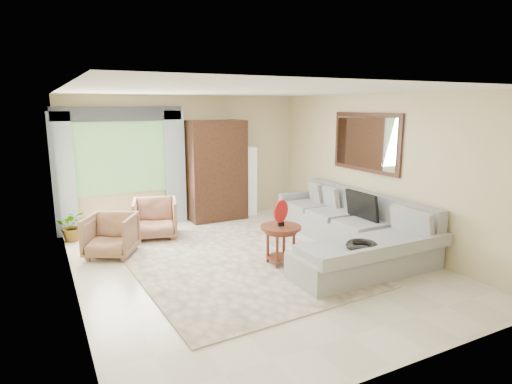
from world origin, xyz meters
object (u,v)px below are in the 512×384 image
sectional_sofa (351,234)px  potted_plant (72,226)px  floor_lamp (250,181)px  armoire (217,171)px  armchair_left (111,235)px  armchair_right (155,218)px  tv_screen (362,206)px  coffee_table (281,245)px

sectional_sofa → potted_plant: size_ratio=6.29×
potted_plant → floor_lamp: (3.69, 0.25, 0.47)m
armoire → floor_lamp: 0.86m
armchair_left → armchair_right: size_ratio=0.95×
tv_screen → armchair_left: (-3.90, 1.49, -0.38)m
sectional_sofa → floor_lamp: floor_lamp is taller
coffee_table → armoire: (0.17, 2.94, 0.73)m
armchair_right → tv_screen: bearing=-20.4°
armchair_left → floor_lamp: (3.20, 1.39, 0.41)m
armchair_right → potted_plant: (-1.38, 0.50, -0.09)m
sectional_sofa → armchair_left: sectional_sofa is taller
armchair_right → floor_lamp: bearing=32.7°
coffee_table → floor_lamp: (0.97, 3.00, 0.43)m
coffee_table → floor_lamp: size_ratio=0.41×
tv_screen → coffee_table: (-1.67, -0.12, -0.40)m
armchair_left → potted_plant: 1.25m
armoire → floor_lamp: bearing=4.3°
sectional_sofa → armoire: size_ratio=1.65×
floor_lamp → armoire: bearing=-175.7°
coffee_table → floor_lamp: bearing=72.0°
coffee_table → armchair_left: size_ratio=0.82×
floor_lamp → armchair_left: bearing=-156.5°
floor_lamp → coffee_table: bearing=-108.0°
sectional_sofa → armchair_right: 3.53m
armchair_left → armchair_right: 1.10m
coffee_table → potted_plant: size_ratio=1.12×
sectional_sofa → tv_screen: tv_screen is taller
sectional_sofa → armchair_right: (-2.75, 2.21, 0.08)m
armchair_left → tv_screen: bearing=8.6°
armchair_left → floor_lamp: bearing=53.0°
tv_screen → armchair_left: size_ratio=0.98×
sectional_sofa → floor_lamp: 3.03m
floor_lamp → sectional_sofa: bearing=-81.7°
armoire → sectional_sofa: bearing=-66.9°
potted_plant → floor_lamp: floor_lamp is taller
tv_screen → coffee_table: size_ratio=1.20×
coffee_table → armchair_right: size_ratio=0.78×
coffee_table → tv_screen: bearing=4.1°
sectional_sofa → floor_lamp: size_ratio=2.31×
sectional_sofa → potted_plant: (-4.13, 2.71, -0.01)m
armchair_left → armoire: (2.40, 1.33, 0.71)m
armchair_right → armoire: 1.80m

